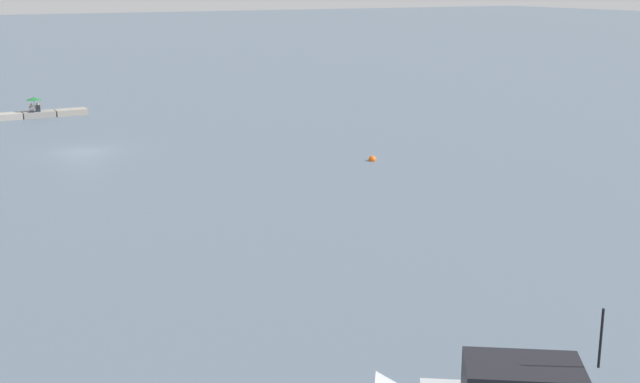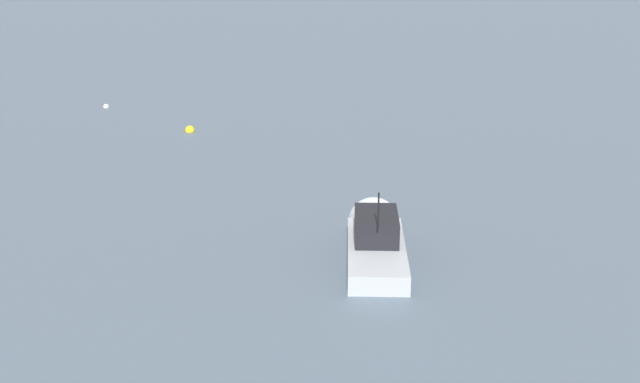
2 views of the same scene
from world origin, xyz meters
TOP-DOWN VIEW (x-y plane):
  - motorboat_grey_near at (-1.25, 42.70)m, footprint 8.07×6.51m
  - mooring_buoy_mid at (23.93, 41.02)m, footprint 0.67×0.67m
  - mooring_buoy_far at (34.97, 43.60)m, footprint 0.44×0.44m

SIDE VIEW (x-z plane):
  - mooring_buoy_far at x=34.97m, z-range -0.14..0.30m
  - mooring_buoy_mid at x=23.93m, z-range -0.22..0.46m
  - motorboat_grey_near at x=-1.25m, z-range -1.78..2.74m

